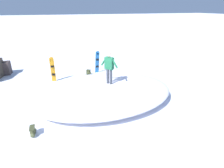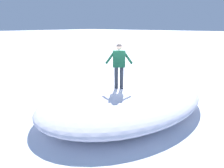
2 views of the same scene
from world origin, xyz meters
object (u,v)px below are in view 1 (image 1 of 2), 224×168
(snowboarder_standing, at_px, (109,66))
(backpack_near, at_px, (33,131))
(snowboard_primary_upright, at_px, (97,62))
(backpack_far, at_px, (89,73))
(snowboard_secondary_upright, at_px, (53,69))

(snowboarder_standing, bearing_deg, backpack_near, -153.53)
(snowboard_primary_upright, height_order, backpack_near, snowboard_primary_upright)
(backpack_near, distance_m, backpack_far, 6.79)
(snowboarder_standing, bearing_deg, backpack_far, 94.13)
(snowboard_primary_upright, relative_size, snowboard_secondary_upright, 0.99)
(backpack_far, bearing_deg, snowboard_primary_upright, 25.19)
(snowboard_secondary_upright, bearing_deg, backpack_near, -100.90)
(snowboarder_standing, height_order, snowboard_secondary_upright, snowboarder_standing)
(snowboarder_standing, height_order, snowboard_primary_upright, snowboarder_standing)
(snowboarder_standing, bearing_deg, snowboard_secondary_upright, 127.32)
(snowboard_primary_upright, xyz_separation_m, snowboard_secondary_upright, (-3.22, -0.72, 0.01))
(snowboard_primary_upright, distance_m, snowboard_secondary_upright, 3.30)
(snowboard_primary_upright, xyz_separation_m, backpack_near, (-4.27, -6.18, -0.69))
(snowboarder_standing, distance_m, snowboard_secondary_upright, 4.61)
(snowboard_primary_upright, relative_size, backpack_far, 3.24)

